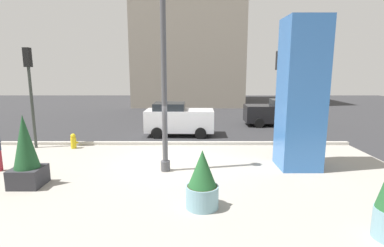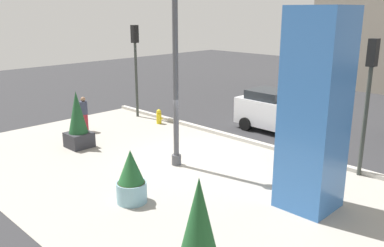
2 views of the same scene
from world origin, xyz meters
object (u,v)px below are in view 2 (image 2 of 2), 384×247
at_px(lamp_post, 176,76).
at_px(potted_plant_near_left, 78,122).
at_px(art_pillar_blue, 315,112).
at_px(potted_plant_near_right, 199,239).
at_px(potted_plant_mid_plaza, 131,178).
at_px(fire_hydrant, 159,117).
at_px(traffic_light_corner, 136,56).
at_px(pedestrian_on_sidewalk, 84,112).
at_px(car_curb_east, 278,112).
at_px(traffic_light_far_side, 369,86).

bearing_deg(lamp_post, potted_plant_near_left, -161.39).
relative_size(art_pillar_blue, potted_plant_near_right, 2.23).
relative_size(potted_plant_near_left, potted_plant_mid_plaza, 1.45).
bearing_deg(fire_hydrant, traffic_light_corner, 176.08).
bearing_deg(fire_hydrant, pedestrian_on_sidewalk, -115.23).
distance_m(potted_plant_near_left, pedestrian_on_sidewalk, 2.46).
relative_size(lamp_post, potted_plant_mid_plaza, 4.12).
distance_m(potted_plant_mid_plaza, pedestrian_on_sidewalk, 8.27).
bearing_deg(lamp_post, potted_plant_mid_plaza, -66.95).
height_order(art_pillar_blue, potted_plant_near_right, art_pillar_blue).
xyz_separation_m(fire_hydrant, pedestrian_on_sidewalk, (-1.57, -3.33, 0.55)).
xyz_separation_m(potted_plant_mid_plaza, fire_hydrant, (-6.12, 6.35, -0.40)).
height_order(lamp_post, potted_plant_mid_plaza, lamp_post).
relative_size(potted_plant_mid_plaza, car_curb_east, 0.41).
xyz_separation_m(potted_plant_near_right, traffic_light_far_side, (-0.33, 8.48, 1.93)).
distance_m(potted_plant_near_left, traffic_light_far_side, 11.26).
bearing_deg(potted_plant_near_right, traffic_light_corner, 146.92).
height_order(potted_plant_near_left, traffic_light_corner, traffic_light_corner).
height_order(potted_plant_mid_plaza, traffic_light_corner, traffic_light_corner).
height_order(potted_plant_near_left, pedestrian_on_sidewalk, potted_plant_near_left).
bearing_deg(traffic_light_far_side, car_curb_east, 153.80).
relative_size(traffic_light_far_side, traffic_light_corner, 0.97).
height_order(art_pillar_blue, traffic_light_corner, art_pillar_blue).
bearing_deg(potted_plant_near_right, art_pillar_blue, 94.68).
height_order(lamp_post, fire_hydrant, lamp_post).
xyz_separation_m(lamp_post, fire_hydrant, (-4.82, 3.30, -2.98)).
height_order(fire_hydrant, traffic_light_far_side, traffic_light_far_side).
bearing_deg(art_pillar_blue, lamp_post, -174.95).
xyz_separation_m(fire_hydrant, car_curb_east, (5.04, 3.05, 0.60)).
height_order(art_pillar_blue, traffic_light_far_side, art_pillar_blue).
xyz_separation_m(potted_plant_near_left, traffic_light_corner, (-2.34, 4.92, 2.16)).
distance_m(lamp_post, car_curb_east, 6.78).
relative_size(lamp_post, car_curb_east, 1.71).
bearing_deg(lamp_post, car_curb_east, 88.04).
bearing_deg(pedestrian_on_sidewalk, potted_plant_near_right, -20.93).
xyz_separation_m(art_pillar_blue, fire_hydrant, (-10.01, 2.84, -2.50)).
xyz_separation_m(traffic_light_corner, pedestrian_on_sidewalk, (0.36, -3.46, -2.34)).
distance_m(potted_plant_near_left, car_curb_east, 9.10).
bearing_deg(car_curb_east, pedestrian_on_sidewalk, -136.03).
relative_size(art_pillar_blue, fire_hydrant, 7.64).
distance_m(potted_plant_near_left, traffic_light_corner, 5.86).
bearing_deg(fire_hydrant, traffic_light_far_side, 3.18).
bearing_deg(potted_plant_near_left, fire_hydrant, 94.88).
relative_size(lamp_post, traffic_light_corner, 1.41).
bearing_deg(car_curb_east, traffic_light_far_side, -26.20).
height_order(lamp_post, potted_plant_near_left, lamp_post).
relative_size(fire_hydrant, traffic_light_corner, 0.15).
relative_size(fire_hydrant, pedestrian_on_sidewalk, 0.45).
height_order(fire_hydrant, traffic_light_corner, traffic_light_corner).
bearing_deg(pedestrian_on_sidewalk, potted_plant_near_left, -36.32).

